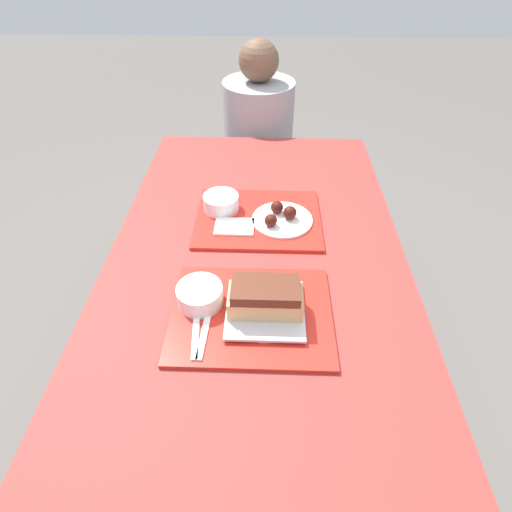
% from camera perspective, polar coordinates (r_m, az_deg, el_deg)
% --- Properties ---
extents(ground_plane, '(12.00, 12.00, 0.00)m').
position_cam_1_polar(ground_plane, '(1.76, -0.03, -20.70)').
color(ground_plane, '#605B56').
extents(picnic_table, '(0.90, 1.77, 0.76)m').
position_cam_1_polar(picnic_table, '(1.21, -0.04, -5.78)').
color(picnic_table, maroon).
rests_on(picnic_table, ground_plane).
extents(picnic_bench_far, '(0.85, 0.28, 0.45)m').
position_cam_1_polar(picnic_bench_far, '(2.26, 0.94, 10.07)').
color(picnic_bench_far, maroon).
rests_on(picnic_bench_far, ground_plane).
extents(tray_near, '(0.41, 0.33, 0.01)m').
position_cam_1_polar(tray_near, '(1.04, -0.65, -8.28)').
color(tray_near, red).
rests_on(tray_near, picnic_table).
extents(tray_far, '(0.41, 0.33, 0.01)m').
position_cam_1_polar(tray_far, '(1.34, 0.56, 5.38)').
color(tray_far, red).
rests_on(tray_far, picnic_table).
extents(bowl_coleslaw_near, '(0.12, 0.12, 0.05)m').
position_cam_1_polar(bowl_coleslaw_near, '(1.04, -8.02, -5.43)').
color(bowl_coleslaw_near, silver).
rests_on(bowl_coleslaw_near, tray_near).
extents(brisket_sandwich_plate, '(0.20, 0.20, 0.10)m').
position_cam_1_polar(brisket_sandwich_plate, '(1.00, 1.34, -6.51)').
color(brisket_sandwich_plate, white).
rests_on(brisket_sandwich_plate, tray_near).
extents(plastic_fork_near, '(0.03, 0.17, 0.00)m').
position_cam_1_polar(plastic_fork_near, '(1.00, -8.58, -10.46)').
color(plastic_fork_near, white).
rests_on(plastic_fork_near, tray_near).
extents(plastic_knife_near, '(0.02, 0.17, 0.00)m').
position_cam_1_polar(plastic_knife_near, '(1.00, -7.32, -10.52)').
color(plastic_knife_near, white).
rests_on(plastic_knife_near, tray_near).
extents(condiment_packet, '(0.04, 0.03, 0.01)m').
position_cam_1_polar(condiment_packet, '(1.08, -0.92, -4.95)').
color(condiment_packet, '#A59E93').
rests_on(condiment_packet, tray_near).
extents(bowl_coleslaw_far, '(0.12, 0.12, 0.05)m').
position_cam_1_polar(bowl_coleslaw_far, '(1.36, -5.01, 7.74)').
color(bowl_coleslaw_far, silver).
rests_on(bowl_coleslaw_far, tray_far).
extents(wings_plate_far, '(0.20, 0.20, 0.05)m').
position_cam_1_polar(wings_plate_far, '(1.31, 3.63, 5.59)').
color(wings_plate_far, white).
rests_on(wings_plate_far, tray_far).
extents(napkin_far, '(0.13, 0.09, 0.01)m').
position_cam_1_polar(napkin_far, '(1.29, -3.11, 4.20)').
color(napkin_far, white).
rests_on(napkin_far, tray_far).
extents(person_seated_across, '(0.34, 0.34, 0.67)m').
position_cam_1_polar(person_seated_across, '(2.09, 0.37, 18.14)').
color(person_seated_across, '#9E9EA3').
rests_on(person_seated_across, picnic_bench_far).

